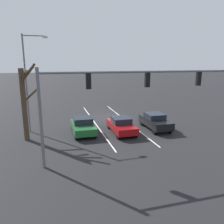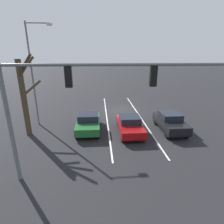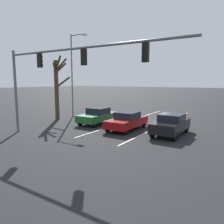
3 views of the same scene
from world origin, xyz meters
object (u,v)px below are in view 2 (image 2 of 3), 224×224
at_px(traffic_signal_gantry, 105,88).
at_px(street_lamp_right_shoulder, 34,69).
at_px(car_black_leftlane_front, 170,122).
at_px(bare_tree_near, 24,94).
at_px(car_darkgreen_rightlane_front, 88,122).
at_px(car_maroon_midlane_front, 130,124).

distance_m(traffic_signal_gantry, street_lamp_right_shoulder, 9.86).
xyz_separation_m(car_black_leftlane_front, bare_tree_near, (11.96, -0.04, 2.68)).
distance_m(traffic_signal_gantry, bare_tree_near, 8.45).
bearing_deg(car_darkgreen_rightlane_front, street_lamp_right_shoulder, -21.43).
bearing_deg(traffic_signal_gantry, car_maroon_midlane_front, -112.54).
height_order(car_darkgreen_rightlane_front, street_lamp_right_shoulder, street_lamp_right_shoulder).
xyz_separation_m(car_black_leftlane_front, car_darkgreen_rightlane_front, (7.13, -0.45, -0.04)).
bearing_deg(bare_tree_near, car_maroon_midlane_front, 178.03).
bearing_deg(car_darkgreen_rightlane_front, bare_tree_near, 4.88).
bearing_deg(car_maroon_midlane_front, bare_tree_near, -1.97).
distance_m(car_black_leftlane_front, bare_tree_near, 12.26).
bearing_deg(car_black_leftlane_front, bare_tree_near, -0.19).
xyz_separation_m(car_maroon_midlane_front, bare_tree_near, (8.35, -0.29, 2.74)).
bearing_deg(car_black_leftlane_front, car_maroon_midlane_front, 3.91).
xyz_separation_m(car_black_leftlane_front, street_lamp_right_shoulder, (11.75, -2.26, 4.35)).
distance_m(car_black_leftlane_front, car_maroon_midlane_front, 3.62).
bearing_deg(bare_tree_near, traffic_signal_gantry, 137.30).
distance_m(car_maroon_midlane_front, traffic_signal_gantry, 7.12).
bearing_deg(car_darkgreen_rightlane_front, car_maroon_midlane_front, 168.78).
xyz_separation_m(car_darkgreen_rightlane_front, traffic_signal_gantry, (-1.30, 6.07, 4.09)).
relative_size(car_darkgreen_rightlane_front, bare_tree_near, 0.64).
relative_size(car_darkgreen_rightlane_front, street_lamp_right_shoulder, 0.46).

